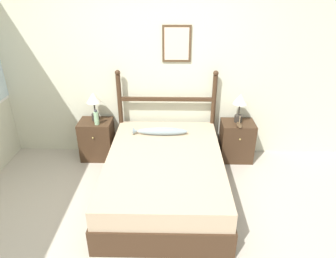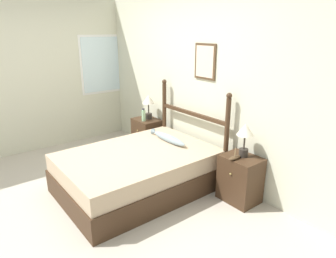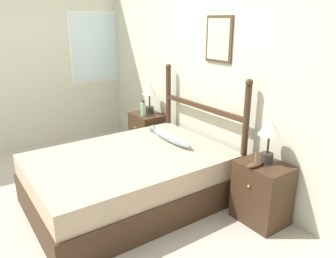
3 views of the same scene
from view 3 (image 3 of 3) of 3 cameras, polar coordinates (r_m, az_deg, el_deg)
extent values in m
plane|color=#B7AD9E|center=(3.50, -17.73, -13.65)|extent=(16.00, 16.00, 0.00)
cube|color=beige|center=(3.86, 5.77, 10.42)|extent=(6.40, 0.06, 2.55)
cube|color=#4C3823|center=(3.56, 8.88, 15.18)|extent=(0.38, 0.02, 0.47)
cube|color=beige|center=(3.56, 8.73, 15.18)|extent=(0.32, 0.01, 0.41)
cube|color=beige|center=(5.11, -26.70, 10.56)|extent=(0.06, 6.40, 2.55)
cube|color=white|center=(5.45, -11.91, 13.73)|extent=(0.01, 0.96, 1.09)
cube|color=silver|center=(5.45, -11.87, 13.73)|extent=(0.01, 0.88, 1.01)
cube|color=#3D2819|center=(3.48, -6.57, -10.12)|extent=(1.38, 1.95, 0.30)
cube|color=tan|center=(3.36, -6.73, -6.20)|extent=(1.34, 1.91, 0.22)
cylinder|color=#3D2819|center=(4.29, 0.06, 2.23)|extent=(0.06, 0.06, 1.22)
sphere|color=#3D2819|center=(4.15, 0.07, 10.77)|extent=(0.07, 0.07, 0.07)
cylinder|color=#3D2819|center=(3.35, 13.13, -3.00)|extent=(0.06, 0.06, 1.22)
sphere|color=#3D2819|center=(3.18, 13.97, 7.84)|extent=(0.07, 0.07, 0.07)
cube|color=#3D2819|center=(3.71, 5.93, 3.87)|extent=(1.32, 0.04, 0.05)
cube|color=#3D2819|center=(4.61, -3.59, -0.82)|extent=(0.46, 0.36, 0.58)
sphere|color=tan|center=(4.47, -5.72, 0.26)|extent=(0.02, 0.02, 0.02)
cube|color=#3D2819|center=(3.21, 16.03, -10.61)|extent=(0.46, 0.36, 0.58)
sphere|color=tan|center=(3.01, 13.88, -9.64)|extent=(0.02, 0.02, 0.02)
cylinder|color=#2D2823|center=(4.52, -3.19, 3.31)|extent=(0.11, 0.11, 0.10)
cylinder|color=#2D2823|center=(4.49, -3.22, 4.99)|extent=(0.02, 0.02, 0.17)
cone|color=beige|center=(4.45, -3.26, 6.96)|extent=(0.20, 0.20, 0.14)
cylinder|color=#2D2823|center=(3.08, 16.83, -4.89)|extent=(0.11, 0.11, 0.10)
cylinder|color=#2D2823|center=(3.03, 17.07, -2.52)|extent=(0.02, 0.02, 0.17)
cone|color=beige|center=(2.98, 17.35, 0.31)|extent=(0.20, 0.20, 0.14)
cylinder|color=#99C699|center=(4.40, -4.37, 3.45)|extent=(0.06, 0.06, 0.18)
sphere|color=#333338|center=(4.38, -4.40, 4.84)|extent=(0.04, 0.04, 0.04)
ellipsoid|color=#4C3823|center=(3.00, 14.90, -6.02)|extent=(0.07, 0.19, 0.04)
cylinder|color=#997F56|center=(2.97, 15.02, -4.76)|extent=(0.01, 0.01, 0.10)
ellipsoid|color=#8499A3|center=(3.61, 0.61, -1.56)|extent=(0.67, 0.11, 0.10)
cone|color=#8499A3|center=(3.89, -2.48, -0.07)|extent=(0.06, 0.09, 0.09)
camera|label=1|loc=(3.08, -69.94, 17.35)|focal=32.00mm
camera|label=2|loc=(0.62, -161.57, 3.34)|focal=32.00mm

